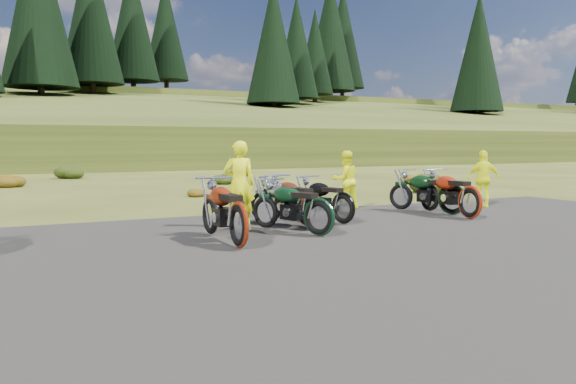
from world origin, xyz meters
TOP-DOWN VIEW (x-y plane):
  - ground at (0.00, 0.00)m, footprint 300.00×300.00m
  - gravel_pad at (0.00, -2.00)m, footprint 20.00×12.00m
  - hill_slope at (0.00, 50.00)m, footprint 300.00×45.97m
  - hill_plateau at (0.00, 110.00)m, footprint 300.00×90.00m
  - conifer_22 at (-3.00, 56.00)m, footprint 7.92×7.92m
  - conifer_23 at (3.00, 62.00)m, footprint 7.48×7.48m
  - conifer_24 at (9.00, 68.00)m, footprint 7.04×7.04m
  - conifer_25 at (15.00, 74.00)m, footprint 6.60×6.60m
  - conifer_26 at (21.00, 49.00)m, footprint 6.16×6.16m
  - conifer_27 at (27.00, 55.00)m, footprint 5.72×5.72m
  - conifer_28 at (33.00, 61.00)m, footprint 5.28×5.28m
  - conifer_29 at (39.00, 67.00)m, footprint 7.92×7.92m
  - conifer_30 at (45.00, 73.00)m, footprint 7.48×7.48m
  - conifer_31 at (51.00, 48.00)m, footprint 7.04×7.04m
  - conifer_32 at (57.00, 54.00)m, footprint 6.60×6.60m
  - conifer_33 at (63.00, 60.00)m, footprint 6.16×6.16m
  - conifer_34 at (69.00, 66.00)m, footprint 5.72×5.72m
  - conifer_35 at (75.00, 72.00)m, footprint 5.28×5.28m
  - conifer_36 at (81.00, 78.00)m, footprint 7.92×7.92m
  - shrub_2 at (-6.20, 16.60)m, footprint 1.30×1.30m
  - shrub_3 at (-3.30, 21.90)m, footprint 1.56×1.56m
  - shrub_4 at (-0.40, 9.20)m, footprint 0.77×0.77m
  - shrub_5 at (2.50, 14.50)m, footprint 1.03×1.03m
  - shrub_6 at (5.40, 19.80)m, footprint 1.30×1.30m
  - shrub_7 at (8.30, 7.10)m, footprint 1.56×1.56m
  - shrub_8 at (11.20, 12.40)m, footprint 0.77×0.77m
  - motorcycle_1 at (-2.54, -0.58)m, footprint 0.79×2.34m
  - motorcycle_2 at (-0.65, -0.09)m, footprint 1.53×2.27m
  - motorcycle_3 at (-0.26, 1.03)m, footprint 1.53×2.23m
  - motorcycle_4 at (-0.33, 0.78)m, footprint 1.15×2.30m
  - motorcycle_5 at (0.69, 1.15)m, footprint 1.17×2.17m
  - motorcycle_6 at (3.92, 0.51)m, footprint 0.83×2.31m
  - motorcycle_7 at (4.09, 1.31)m, footprint 1.56×2.35m
  - person_middle at (-1.61, 1.79)m, footprint 0.78×0.60m
  - person_right_a at (2.31, 3.65)m, footprint 0.82×0.66m
  - person_right_b at (6.16, 2.30)m, footprint 1.04×0.73m

SIDE VIEW (x-z plane):
  - ground at x=0.00m, z-range 0.00..0.00m
  - gravel_pad at x=0.00m, z-range -0.02..0.02m
  - hill_slope at x=0.00m, z-range -4.69..4.69m
  - hill_plateau at x=0.00m, z-range -4.59..4.59m
  - motorcycle_1 at x=-2.54m, z-range -0.61..0.61m
  - motorcycle_2 at x=-0.65m, z-range -0.57..0.57m
  - motorcycle_3 at x=-0.26m, z-range -0.56..0.56m
  - motorcycle_4 at x=-0.33m, z-range -0.58..0.58m
  - motorcycle_5 at x=0.69m, z-range -0.54..0.54m
  - motorcycle_6 at x=3.92m, z-range -0.60..0.60m
  - motorcycle_7 at x=4.09m, z-range -0.59..0.59m
  - shrub_4 at x=-0.40m, z-range 0.00..0.45m
  - shrub_8 at x=11.20m, z-range 0.00..0.45m
  - shrub_5 at x=2.50m, z-range 0.00..0.61m
  - shrub_2 at x=-6.20m, z-range 0.00..0.77m
  - shrub_6 at x=5.40m, z-range 0.00..0.77m
  - shrub_3 at x=-3.30m, z-range 0.00..0.92m
  - shrub_7 at x=8.30m, z-range 0.00..0.92m
  - person_right_a at x=2.31m, z-range 0.00..1.64m
  - person_right_b at x=6.16m, z-range 0.00..1.64m
  - person_middle at x=-1.61m, z-range 0.00..1.90m
  - conifer_26 at x=21.00m, z-range 5.37..21.37m
  - conifer_27 at x=27.00m, z-range 6.56..21.56m
  - conifer_31 at x=51.00m, z-range 5.18..23.18m
  - conifer_28 at x=33.00m, z-range 7.76..21.76m
  - conifer_32 at x=57.00m, z-range 6.37..23.37m
  - conifer_33 at x=63.00m, z-range 7.56..23.56m
  - conifer_34 at x=69.00m, z-range 8.76..23.76m
  - conifer_22 at x=-3.00m, z-range 6.77..26.77m
  - conifer_35 at x=75.00m, z-range 9.95..23.95m
  - conifer_23 at x=3.00m, z-range 7.97..26.97m
  - conifer_24 at x=9.00m, z-range 9.16..27.16m
  - conifer_25 at x=15.00m, z-range 10.16..27.16m
  - conifer_29 at x=39.00m, z-range 8.97..28.97m
  - conifer_30 at x=45.00m, z-range 10.16..29.16m
  - conifer_36 at x=81.00m, z-range 10.16..30.16m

